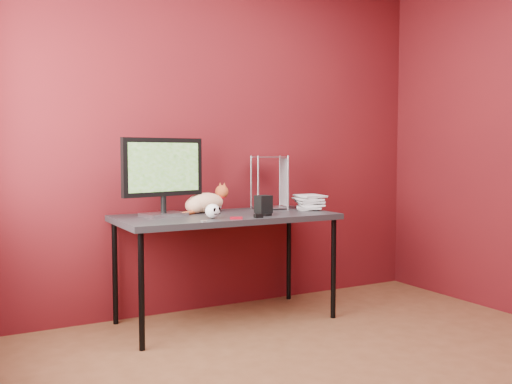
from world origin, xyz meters
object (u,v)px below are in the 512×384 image
speaker (263,206)px  desk (226,222)px  skull_mug (213,211)px  monitor (163,173)px  book_stack (298,128)px  cat (206,202)px

speaker → desk: bearing=130.8°
skull_mug → monitor: bearing=110.9°
book_stack → desk: bearing=-173.6°
cat → skull_mug: (-0.11, -0.37, -0.02)m
book_stack → monitor: bearing=178.1°
cat → book_stack: (0.70, -0.12, 0.54)m
desk → speaker: size_ratio=10.93×
desk → book_stack: bearing=6.4°
cat → book_stack: size_ratio=0.35×
cat → monitor: bearing=-179.5°
skull_mug → book_stack: bearing=-1.3°
skull_mug → speaker: bearing=-18.6°
cat → speaker: cat is taller
monitor → book_stack: book_stack is taller
monitor → skull_mug: 0.44m
desk → book_stack: book_stack is taller
skull_mug → book_stack: size_ratio=0.08×
skull_mug → desk: bearing=26.2°
speaker → book_stack: book_stack is taller
cat → book_stack: 0.89m
monitor → skull_mug: (0.23, -0.28, -0.24)m
monitor → book_stack: (1.04, -0.03, 0.32)m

